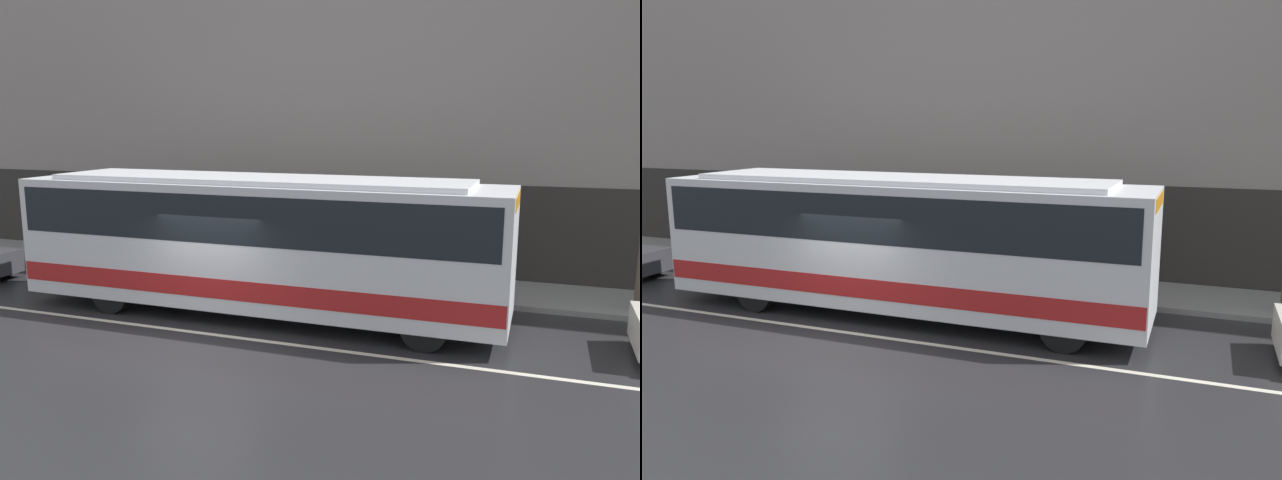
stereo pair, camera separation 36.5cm
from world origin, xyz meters
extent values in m
plane|color=#262628|center=(0.00, 0.00, 0.00)|extent=(60.00, 60.00, 0.00)
cube|color=gray|center=(0.00, 5.29, 0.07)|extent=(60.00, 2.59, 0.14)
cube|color=gray|center=(0.00, 6.74, 5.72)|extent=(60.00, 0.30, 11.44)
cube|color=#2D2B28|center=(0.00, 6.57, 1.40)|extent=(60.00, 0.06, 2.80)
cube|color=beige|center=(0.00, 0.00, 0.00)|extent=(54.00, 0.14, 0.01)
cube|color=silver|center=(0.57, 1.71, 1.75)|extent=(11.53, 2.55, 2.81)
cube|color=#B21E1E|center=(0.57, 1.71, 0.90)|extent=(11.48, 2.57, 0.45)
cube|color=black|center=(0.57, 1.71, 2.44)|extent=(11.19, 2.57, 1.07)
cube|color=orange|center=(6.29, 1.71, 2.97)|extent=(0.12, 1.91, 0.28)
cube|color=silver|center=(0.57, 1.71, 3.22)|extent=(9.80, 2.17, 0.12)
cylinder|color=black|center=(4.74, 0.60, 0.48)|extent=(0.96, 0.28, 0.96)
cylinder|color=black|center=(4.74, 2.83, 0.48)|extent=(0.96, 0.28, 0.96)
cylinder|color=black|center=(-2.80, 0.60, 0.48)|extent=(0.96, 0.28, 0.96)
cylinder|color=black|center=(-2.80, 2.83, 0.48)|extent=(0.96, 0.28, 0.96)
cylinder|color=black|center=(-8.13, 2.53, 0.35)|extent=(0.70, 0.20, 0.70)
camera|label=1|loc=(6.80, -11.29, 4.52)|focal=35.00mm
camera|label=2|loc=(7.15, -11.16, 4.52)|focal=35.00mm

